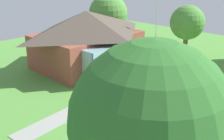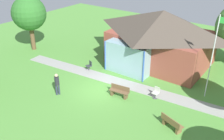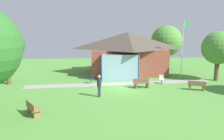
{
  "view_description": "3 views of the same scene",
  "coord_description": "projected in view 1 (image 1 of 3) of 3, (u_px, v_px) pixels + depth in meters",
  "views": [
    {
      "loc": [
        -14.07,
        -10.75,
        8.14
      ],
      "look_at": [
        -0.33,
        2.69,
        1.17
      ],
      "focal_mm": 44.2,
      "sensor_mm": 36.0,
      "label": 1
    },
    {
      "loc": [
        10.65,
        -13.04,
        10.3
      ],
      "look_at": [
        0.02,
        1.59,
        1.12
      ],
      "focal_mm": 40.94,
      "sensor_mm": 36.0,
      "label": 2
    },
    {
      "loc": [
        -2.3,
        -19.05,
        5.16
      ],
      "look_at": [
        -0.82,
        2.64,
        1.24
      ],
      "focal_mm": 35.5,
      "sensor_mm": 36.0,
      "label": 3
    }
  ],
  "objects": [
    {
      "name": "patio_chair_west",
      "position": [
        91.0,
        92.0,
        18.65
      ],
      "size": [
        0.58,
        0.58,
        0.86
      ],
      "rotation": [
        0.0,
        0.0,
        2.72
      ],
      "color": "#33383D",
      "rests_on": "ground_plane"
    },
    {
      "name": "tree_east_hedge",
      "position": [
        187.0,
        23.0,
        26.61
      ],
      "size": [
        3.34,
        3.34,
        5.07
      ],
      "color": "brown",
      "rests_on": "ground_plane"
    },
    {
      "name": "ground_plane",
      "position": [
        143.0,
        94.0,
        19.3
      ],
      "size": [
        44.0,
        44.0,
        0.0
      ],
      "primitive_type": "plane",
      "color": "#54933D"
    },
    {
      "name": "pavilion",
      "position": [
        88.0,
        38.0,
        24.08
      ],
      "size": [
        9.49,
        7.95,
        4.92
      ],
      "color": "brown",
      "rests_on": "ground_plane"
    },
    {
      "name": "tree_lawn_corner",
      "position": [
        150.0,
        121.0,
        7.54
      ],
      "size": [
        4.57,
        4.57,
        6.55
      ],
      "color": "brown",
      "rests_on": "ground_plane"
    },
    {
      "name": "patio_chair_lawn_spare",
      "position": [
        157.0,
        69.0,
        22.87
      ],
      "size": [
        0.48,
        0.48,
        0.86
      ],
      "rotation": [
        0.0,
        0.0,
        3.04
      ],
      "color": "beige",
      "rests_on": "ground_plane"
    },
    {
      "name": "tree_behind_pavilion_right",
      "position": [
        108.0,
        14.0,
        29.81
      ],
      "size": [
        4.19,
        4.19,
        5.81
      ],
      "color": "brown",
      "rests_on": "ground_plane"
    },
    {
      "name": "bench_mid_right",
      "position": [
        199.0,
        70.0,
        22.81
      ],
      "size": [
        1.56,
        0.91,
        0.84
      ],
      "rotation": [
        0.0,
        0.0,
        5.95
      ],
      "color": "brown",
      "rests_on": "ground_plane"
    },
    {
      "name": "footpath",
      "position": [
        123.0,
        86.0,
        20.52
      ],
      "size": [
        18.17,
        2.89,
        0.03
      ],
      "primitive_type": "cube",
      "rotation": [
        0.0,
        0.0,
        0.09
      ],
      "color": "#999993",
      "rests_on": "ground_plane"
    },
    {
      "name": "flagpole",
      "position": [
        157.0,
        26.0,
        25.35
      ],
      "size": [
        0.64,
        0.08,
        6.13
      ],
      "color": "silver",
      "rests_on": "ground_plane"
    },
    {
      "name": "visitor_strolling_lawn",
      "position": [
        151.0,
        100.0,
        16.0
      ],
      "size": [
        0.34,
        0.34,
        1.74
      ],
      "rotation": [
        0.0,
        0.0,
        4.09
      ],
      "color": "#2D3347",
      "rests_on": "ground_plane"
    },
    {
      "name": "bench_rear_near_path",
      "position": [
        155.0,
        81.0,
        20.45
      ],
      "size": [
        1.54,
        0.63,
        0.84
      ],
      "rotation": [
        0.0,
        0.0,
        3.27
      ],
      "color": "brown",
      "rests_on": "ground_plane"
    }
  ]
}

